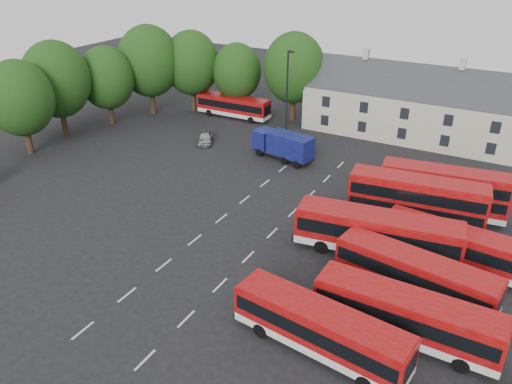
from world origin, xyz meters
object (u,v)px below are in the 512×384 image
(bus_row_a, at_px, (320,326))
(bus_dd_south, at_px, (416,200))
(lamppost, at_px, (287,99))
(box_truck, at_px, (284,145))
(silver_car, at_px, (205,137))

(bus_row_a, xyz_separation_m, bus_dd_south, (1.39, 17.06, 0.73))
(bus_row_a, height_order, lamppost, lamppost)
(box_truck, distance_m, silver_car, 10.43)
(box_truck, relative_size, lamppost, 0.65)
(bus_dd_south, bearing_deg, box_truck, 147.59)
(bus_row_a, relative_size, box_truck, 1.49)
(box_truck, bearing_deg, silver_car, -168.83)
(bus_row_a, distance_m, silver_car, 35.14)
(bus_row_a, bearing_deg, bus_dd_south, 92.17)
(bus_dd_south, distance_m, silver_car, 27.50)
(bus_dd_south, relative_size, lamppost, 0.99)
(lamppost, bearing_deg, bus_dd_south, -31.56)
(box_truck, bearing_deg, lamppost, 122.25)
(lamppost, bearing_deg, bus_row_a, -60.35)
(bus_row_a, height_order, silver_car, bus_row_a)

